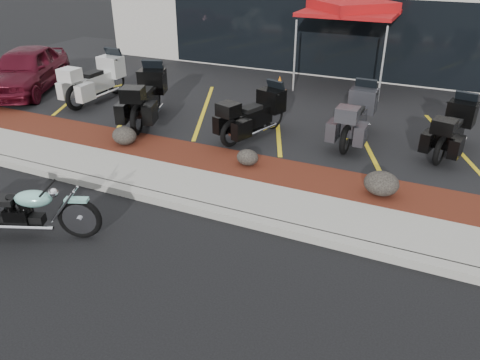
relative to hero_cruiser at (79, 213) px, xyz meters
The scene contains 18 objects.
ground 1.38m from the hero_cruiser, 29.58° to the left, with size 90.00×90.00×0.00m, color black.
curb 1.94m from the hero_cruiser, 53.91° to the left, with size 24.00×0.25×0.15m, color gray.
sidewalk 2.53m from the hero_cruiser, 63.40° to the left, with size 24.00×1.20×0.15m, color gray.
mulch_bed 3.64m from the hero_cruiser, 71.95° to the left, with size 24.00×1.20×0.16m, color #3E1E0E.
upper_lot 8.92m from the hero_cruiser, 82.78° to the left, with size 26.00×9.60×0.15m, color black.
dealership_building 15.22m from the hero_cruiser, 85.76° to the left, with size 18.00×8.16×4.00m.
boulder_left 3.65m from the hero_cruiser, 115.75° to the left, with size 0.59×0.49×0.42m, color black.
boulder_mid 3.75m from the hero_cruiser, 66.75° to the left, with size 0.47×0.40×0.34m, color black.
boulder_right 5.39m from the hero_cruiser, 37.52° to the left, with size 0.65×0.54×0.46m, color black.
hero_cruiser is the anchor object (origin of this frame).
touring_white 7.82m from the hero_cruiser, 123.47° to the left, with size 2.43×0.93×1.42m, color silver, non-canonical shape.
touring_black_front 6.07m from the hero_cruiser, 112.03° to the left, with size 2.46×0.94×1.43m, color black, non-canonical shape.
touring_black_mid 5.83m from the hero_cruiser, 77.95° to the left, with size 2.16×0.82×1.26m, color black, non-canonical shape.
touring_grey 7.30m from the hero_cruiser, 63.54° to the left, with size 2.26×0.86×1.31m, color #2C2C31, non-canonical shape.
touring_black_rear 8.61m from the hero_cruiser, 50.43° to the left, with size 2.12×0.81×1.24m, color black, non-canonical shape.
parked_car 8.94m from the hero_cruiser, 141.46° to the left, with size 1.62×4.02×1.37m, color #4A0A17.
traffic_cone 8.88m from the hero_cruiser, 88.73° to the left, with size 0.34×0.34×0.48m, color #DA6607.
popup_canopy 10.76m from the hero_cruiser, 79.61° to the left, with size 3.49×3.49×2.63m.
Camera 1 is at (3.96, -5.46, 4.44)m, focal length 35.00 mm.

